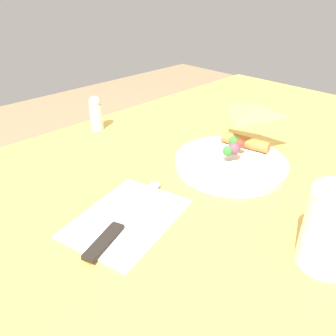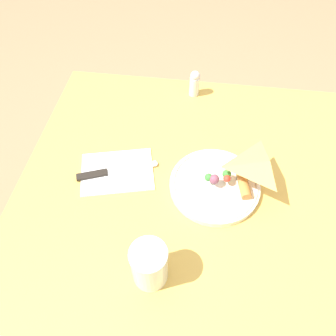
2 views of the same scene
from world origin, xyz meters
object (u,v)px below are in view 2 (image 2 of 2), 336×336
at_px(plate_pizza, 216,184).
at_px(dining_table, 234,224).
at_px(butter_knife, 113,171).
at_px(salt_shaker, 195,83).
at_px(milk_glass, 150,266).
at_px(napkin_folded, 117,171).

bearing_deg(plate_pizza, dining_table, -33.63).
bearing_deg(butter_knife, salt_shaker, 40.95).
bearing_deg(dining_table, plate_pizza, 146.37).
height_order(dining_table, butter_knife, butter_knife).
bearing_deg(dining_table, milk_glass, -133.32).
bearing_deg(salt_shaker, dining_table, -69.40).
distance_m(dining_table, plate_pizza, 0.14).
bearing_deg(plate_pizza, napkin_folded, 176.82).
relative_size(plate_pizza, butter_knife, 1.10).
height_order(milk_glass, salt_shaker, milk_glass).
height_order(plate_pizza, butter_knife, plate_pizza).
relative_size(plate_pizza, milk_glass, 1.99).
bearing_deg(butter_knife, dining_table, -29.71).
xyz_separation_m(plate_pizza, milk_glass, (-0.12, -0.24, 0.04)).
relative_size(plate_pizza, salt_shaker, 2.64).
bearing_deg(milk_glass, napkin_folded, 117.00).
height_order(dining_table, milk_glass, milk_glass).
bearing_deg(dining_table, salt_shaker, 110.60).
height_order(dining_table, salt_shaker, salt_shaker).
height_order(butter_knife, salt_shaker, salt_shaker).
distance_m(milk_glass, salt_shaker, 0.58).
bearing_deg(napkin_folded, butter_knife, -159.21).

